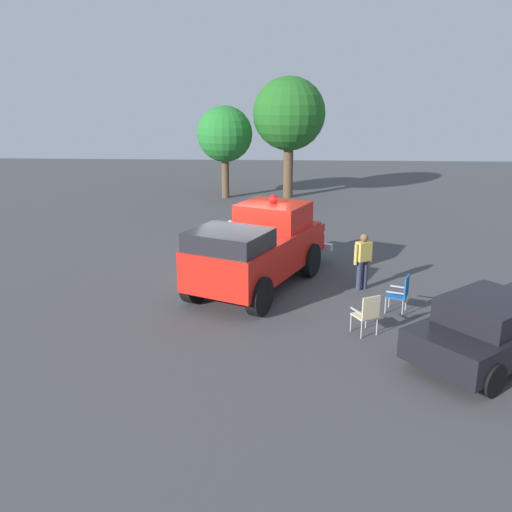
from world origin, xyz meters
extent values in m
plane|color=#424244|center=(0.00, 0.00, 0.00)|extent=(60.00, 60.00, 0.00)
cylinder|color=black|center=(-1.88, 0.20, 0.52)|extent=(1.08, 0.72, 1.04)
cylinder|color=black|center=(-1.06, 2.03, 0.52)|extent=(1.08, 0.72, 1.04)
cylinder|color=black|center=(1.31, -1.24, 0.52)|extent=(1.08, 0.72, 1.04)
cylinder|color=black|center=(2.13, 0.59, 0.52)|extent=(1.08, 0.72, 1.04)
cube|color=red|center=(0.13, 0.39, 1.05)|extent=(5.33, 3.93, 1.10)
cube|color=red|center=(-2.47, 1.57, 0.92)|extent=(1.54, 1.97, 0.84)
cube|color=red|center=(-0.92, 0.87, 1.95)|extent=(2.33, 2.43, 0.76)
cube|color=#232328|center=(1.54, -0.24, 1.80)|extent=(2.36, 2.49, 0.60)
cube|color=silver|center=(-2.88, 1.75, 0.92)|extent=(0.70, 1.36, 0.64)
cube|color=silver|center=(-2.97, 1.79, 0.50)|extent=(1.10, 2.12, 0.24)
sphere|color=white|center=(-3.20, 1.04, 1.00)|extent=(0.34, 0.34, 0.26)
sphere|color=white|center=(-2.56, 2.46, 1.00)|extent=(0.34, 0.34, 0.26)
sphere|color=red|center=(-0.92, 0.87, 2.45)|extent=(0.37, 0.37, 0.28)
cylinder|color=black|center=(2.68, 6.35, 0.34)|extent=(0.63, 0.69, 0.68)
cylinder|color=black|center=(4.53, 4.11, 0.34)|extent=(0.63, 0.69, 0.68)
cylinder|color=black|center=(5.80, 5.16, 0.34)|extent=(0.63, 0.69, 0.68)
cube|color=black|center=(4.24, 5.75, 0.62)|extent=(4.06, 4.38, 0.64)
cube|color=black|center=(4.43, 5.52, 1.18)|extent=(2.41, 2.46, 0.56)
cylinder|color=#B7BABF|center=(-2.76, -0.41, 0.22)|extent=(0.03, 0.03, 0.44)
cylinder|color=#B7BABF|center=(-2.72, -0.84, 0.22)|extent=(0.03, 0.03, 0.44)
cylinder|color=#B7BABF|center=(-3.20, -0.45, 0.22)|extent=(0.03, 0.03, 0.44)
cylinder|color=#B7BABF|center=(-3.16, -0.88, 0.22)|extent=(0.03, 0.03, 0.44)
cube|color=orange|center=(-2.96, -0.64, 0.46)|extent=(0.52, 0.52, 0.04)
cube|color=orange|center=(-3.20, -0.67, 0.74)|extent=(0.08, 0.48, 0.56)
cube|color=#B7BABF|center=(-2.98, -0.41, 0.62)|extent=(0.44, 0.08, 0.03)
cube|color=#B7BABF|center=(-2.94, -0.88, 0.62)|extent=(0.44, 0.08, 0.03)
cylinder|color=#B7BABF|center=(1.86, 3.86, 0.22)|extent=(0.04, 0.04, 0.44)
cylinder|color=#B7BABF|center=(1.46, 4.03, 0.22)|extent=(0.04, 0.04, 0.44)
cylinder|color=#B7BABF|center=(2.03, 4.27, 0.22)|extent=(0.04, 0.04, 0.44)
cylinder|color=#B7BABF|center=(1.62, 4.43, 0.22)|extent=(0.04, 0.04, 0.44)
cube|color=#1959A5|center=(1.74, 4.15, 0.46)|extent=(0.63, 0.63, 0.04)
cube|color=#1959A5|center=(1.84, 4.37, 0.74)|extent=(0.46, 0.22, 0.56)
cube|color=#B7BABF|center=(1.97, 4.05, 0.62)|extent=(0.20, 0.42, 0.03)
cube|color=#B7BABF|center=(1.52, 4.24, 0.62)|extent=(0.20, 0.42, 0.03)
cylinder|color=#B7BABF|center=(3.02, 2.83, 0.22)|extent=(0.04, 0.04, 0.44)
cylinder|color=#B7BABF|center=(2.81, 3.22, 0.22)|extent=(0.04, 0.04, 0.44)
cylinder|color=#B7BABF|center=(3.41, 3.04, 0.22)|extent=(0.04, 0.04, 0.44)
cylinder|color=#B7BABF|center=(3.20, 3.43, 0.22)|extent=(0.04, 0.04, 0.44)
cube|color=beige|center=(3.11, 3.13, 0.46)|extent=(0.65, 0.65, 0.04)
cube|color=beige|center=(3.32, 3.24, 0.74)|extent=(0.26, 0.44, 0.56)
cube|color=#B7BABF|center=(3.22, 2.92, 0.62)|extent=(0.41, 0.23, 0.03)
cube|color=#B7BABF|center=(3.00, 3.34, 0.62)|extent=(0.41, 0.23, 0.03)
cylinder|color=#383842|center=(-2.70, -0.52, 0.23)|extent=(0.14, 0.14, 0.45)
cylinder|color=#383842|center=(-2.68, -0.72, 0.23)|extent=(0.14, 0.14, 0.45)
cube|color=#383842|center=(-2.86, -0.53, 0.51)|extent=(0.45, 0.19, 0.13)
cube|color=#383842|center=(-2.84, -0.73, 0.51)|extent=(0.45, 0.19, 0.13)
cube|color=maroon|center=(-3.05, -0.65, 0.81)|extent=(0.25, 0.42, 0.54)
sphere|color=beige|center=(-3.03, -0.65, 1.18)|extent=(0.24, 0.24, 0.22)
cylinder|color=#2D334C|center=(0.13, 3.39, 0.44)|extent=(0.21, 0.21, 0.88)
cylinder|color=#2D334C|center=(0.01, 3.57, 0.44)|extent=(0.21, 0.21, 0.88)
cube|color=gold|center=(0.07, 3.48, 1.16)|extent=(0.44, 0.49, 0.56)
cylinder|color=gold|center=(0.22, 3.25, 1.10)|extent=(0.14, 0.14, 0.60)
cylinder|color=gold|center=(-0.07, 3.71, 1.10)|extent=(0.14, 0.14, 0.60)
sphere|color=brown|center=(0.07, 3.48, 1.56)|extent=(0.32, 0.32, 0.23)
cylinder|color=brown|center=(-14.06, 1.39, 1.53)|extent=(0.52, 0.52, 3.06)
sphere|color=#216220|center=(-14.06, 1.39, 4.38)|extent=(3.77, 3.77, 3.77)
cylinder|color=brown|center=(-13.75, -1.95, 1.17)|extent=(0.40, 0.40, 2.35)
sphere|color=#23762B|center=(-13.75, -1.95, 3.36)|extent=(2.89, 2.89, 2.89)
camera|label=1|loc=(15.28, 1.17, 5.63)|focal=38.50mm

